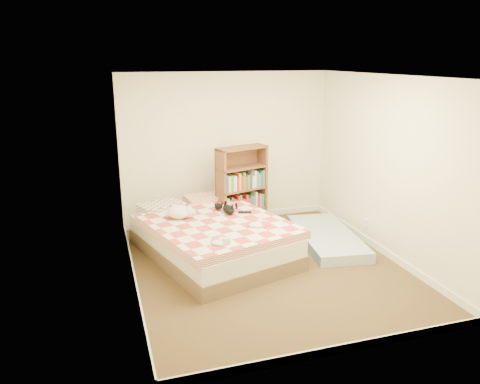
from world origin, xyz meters
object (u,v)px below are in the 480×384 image
object	(u,v)px
bookshelf	(241,199)
floor_mattress	(327,237)
bed	(212,236)
white_dog	(180,212)
black_cat	(228,209)

from	to	relation	value
bookshelf	floor_mattress	distance (m)	1.48
bed	white_dog	size ratio (longest dim) A/B	6.10
bed	bookshelf	size ratio (longest dim) A/B	1.92
bookshelf	white_dog	distance (m)	1.32
bookshelf	bed	bearing A→B (deg)	-147.11
floor_mattress	white_dog	world-z (taller)	white_dog
black_cat	floor_mattress	bearing A→B (deg)	-50.33
bed	black_cat	xyz separation A→B (m)	(0.29, 0.17, 0.33)
floor_mattress	white_dog	bearing A→B (deg)	-177.65
bed	floor_mattress	xyz separation A→B (m)	(1.78, -0.08, -0.20)
bookshelf	black_cat	distance (m)	0.78
floor_mattress	white_dog	distance (m)	2.28
bookshelf	black_cat	world-z (taller)	bookshelf
bed	floor_mattress	size ratio (longest dim) A/B	1.53
black_cat	white_dog	world-z (taller)	white_dog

